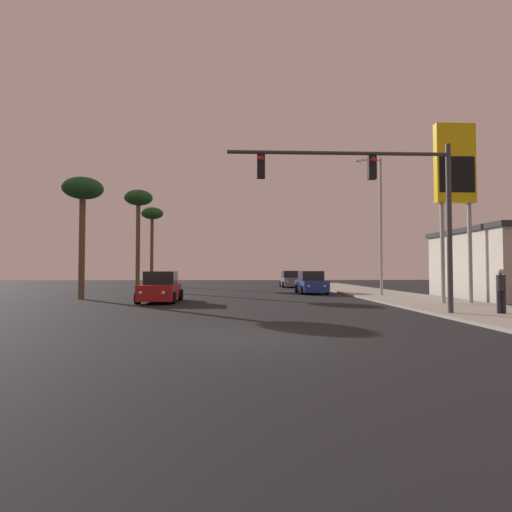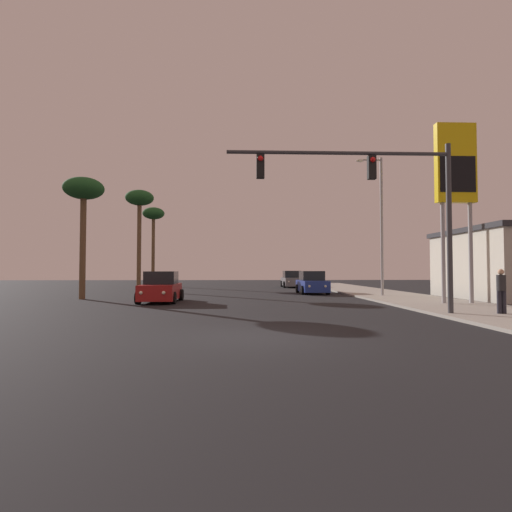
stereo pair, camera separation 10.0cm
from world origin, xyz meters
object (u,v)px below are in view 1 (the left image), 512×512
(car_blue, at_px, (311,283))
(gas_station_sign, at_px, (455,173))
(pedestrian_on_sidewalk, at_px, (501,289))
(car_red, at_px, (161,288))
(street_lamp, at_px, (379,219))
(palm_tree_near, at_px, (83,194))
(car_grey, at_px, (291,280))
(palm_tree_far, at_px, (152,218))
(traffic_light_mast, at_px, (384,191))
(palm_tree_mid, at_px, (138,203))

(car_blue, height_order, gas_station_sign, gas_station_sign)
(pedestrian_on_sidewalk, bearing_deg, car_blue, 106.76)
(car_red, bearing_deg, street_lamp, -167.27)
(street_lamp, distance_m, palm_tree_near, 18.69)
(car_red, height_order, car_grey, same)
(palm_tree_far, bearing_deg, car_blue, -44.51)
(traffic_light_mast, bearing_deg, pedestrian_on_sidewalk, -3.74)
(pedestrian_on_sidewalk, relative_size, palm_tree_mid, 0.19)
(street_lamp, distance_m, pedestrian_on_sidewalk, 11.70)
(gas_station_sign, relative_size, palm_tree_far, 1.03)
(car_blue, bearing_deg, pedestrian_on_sidewalk, 105.72)
(car_blue, xyz_separation_m, gas_station_sign, (5.48, -10.18, 5.86))
(palm_tree_near, distance_m, palm_tree_far, 20.04)
(gas_station_sign, xyz_separation_m, palm_tree_far, (-20.53, 24.97, 0.95))
(palm_tree_mid, height_order, palm_tree_near, palm_tree_mid)
(car_blue, xyz_separation_m, street_lamp, (3.75, -4.04, 4.36))
(palm_tree_near, bearing_deg, traffic_light_mast, -32.26)
(car_red, relative_size, car_blue, 1.00)
(gas_station_sign, distance_m, palm_tree_far, 32.34)
(car_blue, relative_size, pedestrian_on_sidewalk, 2.59)
(palm_tree_mid, relative_size, palm_tree_near, 1.17)
(car_red, relative_size, pedestrian_on_sidewalk, 2.60)
(car_blue, bearing_deg, palm_tree_far, -45.54)
(traffic_light_mast, xyz_separation_m, palm_tree_far, (-15.22, 29.48, 2.77))
(palm_tree_near, height_order, palm_tree_far, palm_tree_far)
(palm_tree_near, relative_size, palm_tree_far, 0.85)
(pedestrian_on_sidewalk, bearing_deg, car_grey, 100.14)
(car_red, height_order, car_blue, same)
(gas_station_sign, distance_m, palm_tree_mid, 24.62)
(street_lamp, xyz_separation_m, palm_tree_mid, (-17.80, 8.83, 2.38))
(car_grey, bearing_deg, palm_tree_near, 46.65)
(palm_tree_near, bearing_deg, street_lamp, 3.59)
(traffic_light_mast, distance_m, pedestrian_on_sidewalk, 5.75)
(traffic_light_mast, distance_m, palm_tree_far, 33.30)
(traffic_light_mast, height_order, pedestrian_on_sidewalk, traffic_light_mast)
(traffic_light_mast, bearing_deg, palm_tree_mid, 126.11)
(car_red, distance_m, traffic_light_mast, 12.78)
(car_blue, height_order, pedestrian_on_sidewalk, pedestrian_on_sidewalk)
(car_grey, xyz_separation_m, street_lamp, (3.89, -15.01, 4.36))
(car_grey, height_order, car_blue, same)
(gas_station_sign, bearing_deg, palm_tree_mid, 142.51)
(car_grey, bearing_deg, street_lamp, 103.48)
(car_red, bearing_deg, car_grey, -119.24)
(car_grey, xyz_separation_m, palm_tree_far, (-14.92, 3.82, 6.80))
(palm_tree_mid, xyz_separation_m, palm_tree_far, (-1.01, 10.00, 0.07))
(car_grey, distance_m, palm_tree_mid, 16.64)
(street_lamp, bearing_deg, palm_tree_mid, 153.60)
(traffic_light_mast, distance_m, gas_station_sign, 7.20)
(traffic_light_mast, height_order, palm_tree_mid, palm_tree_mid)
(car_blue, relative_size, street_lamp, 0.48)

